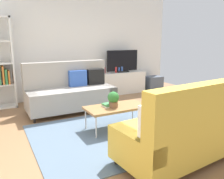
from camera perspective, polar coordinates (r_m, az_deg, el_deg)
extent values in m
plane|color=#936B47|center=(4.23, 1.29, -9.83)|extent=(7.68, 7.68, 0.00)
cube|color=white|center=(6.51, -10.96, 10.83)|extent=(6.40, 0.12, 2.90)
cube|color=slate|center=(4.10, 1.77, -10.52)|extent=(2.90, 2.20, 0.01)
cube|color=gray|center=(5.22, -10.03, -2.01)|extent=(1.91, 0.86, 0.44)
cube|color=gray|center=(5.42, -11.32, 3.86)|extent=(1.90, 0.22, 0.56)
cube|color=gray|center=(5.52, -1.69, 0.12)|extent=(0.21, 0.84, 0.22)
cube|color=gray|center=(5.00, -19.34, -1.86)|extent=(0.21, 0.84, 0.22)
cylinder|color=black|center=(5.33, 0.19, -4.54)|extent=(0.05, 0.05, 0.10)
cylinder|color=black|center=(4.78, -18.56, -7.20)|extent=(0.05, 0.05, 0.10)
cylinder|color=black|center=(5.91, -2.99, -2.85)|extent=(0.05, 0.05, 0.10)
cylinder|color=black|center=(5.43, -19.86, -4.99)|extent=(0.05, 0.05, 0.10)
cube|color=black|center=(5.51, -4.04, 3.15)|extent=(0.40, 0.14, 0.36)
cube|color=#3359B2|center=(5.34, -8.44, 2.75)|extent=(0.40, 0.14, 0.36)
cube|color=gold|center=(3.33, 17.25, -10.79)|extent=(1.97, 1.00, 0.44)
cube|color=gold|center=(2.99, 22.55, -3.71)|extent=(1.91, 0.36, 0.56)
cube|color=gold|center=(2.74, 5.55, -13.00)|extent=(0.27, 0.85, 0.22)
cube|color=gold|center=(3.96, 25.36, -6.06)|extent=(0.27, 0.85, 0.22)
cylinder|color=black|center=(3.14, 1.08, -17.17)|extent=(0.05, 0.05, 0.10)
cylinder|color=black|center=(4.27, 21.13, -9.78)|extent=(0.05, 0.05, 0.10)
cube|color=white|center=(2.64, 10.67, -7.33)|extent=(0.41, 0.17, 0.36)
cube|color=#9E7042|center=(4.15, 1.04, -4.43)|extent=(1.10, 0.56, 0.04)
cylinder|color=silver|center=(4.22, -6.51, -7.25)|extent=(0.02, 0.02, 0.38)
cylinder|color=silver|center=(4.65, 5.08, -5.33)|extent=(0.02, 0.02, 0.38)
cylinder|color=silver|center=(3.82, -3.95, -9.34)|extent=(0.02, 0.02, 0.38)
cylinder|color=silver|center=(4.29, 8.43, -6.95)|extent=(0.02, 0.02, 0.38)
cube|color=silver|center=(6.93, 2.45, 1.72)|extent=(1.40, 0.44, 0.64)
cube|color=black|center=(6.86, 2.56, 4.49)|extent=(0.36, 0.20, 0.04)
cube|color=black|center=(6.83, 2.58, 7.15)|extent=(1.00, 0.05, 0.60)
cube|color=white|center=(5.95, -23.30, 6.06)|extent=(0.04, 0.36, 2.10)
cube|color=orange|center=(5.96, -25.29, 3.25)|extent=(0.04, 0.29, 0.42)
cube|color=#3F8C4C|center=(5.97, -24.69, 2.92)|extent=(0.05, 0.29, 0.34)
cube|color=orange|center=(5.98, -24.11, 2.82)|extent=(0.04, 0.29, 0.31)
cube|color=#4C5666|center=(7.48, 10.13, 1.55)|extent=(0.52, 0.40, 0.44)
cylinder|color=brown|center=(4.07, 0.33, -3.73)|extent=(0.16, 0.16, 0.10)
sphere|color=#2D7233|center=(4.03, 0.33, -1.92)|extent=(0.20, 0.20, 0.20)
cube|color=silver|center=(4.14, -0.56, -3.99)|extent=(0.26, 0.21, 0.03)
cube|color=#3F8C4C|center=(4.14, -0.56, -3.62)|extent=(0.26, 0.20, 0.03)
cylinder|color=#B24C4C|center=(6.65, -2.08, 4.76)|extent=(0.12, 0.12, 0.16)
cylinder|color=silver|center=(6.72, -0.72, 4.80)|extent=(0.11, 0.11, 0.15)
cylinder|color=red|center=(6.72, 0.95, 4.88)|extent=(0.05, 0.05, 0.17)
cylinder|color=#3359B2|center=(6.78, 1.73, 4.86)|extent=(0.05, 0.05, 0.15)
cylinder|color=#3359B2|center=(6.83, 2.47, 4.98)|extent=(0.06, 0.06, 0.17)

